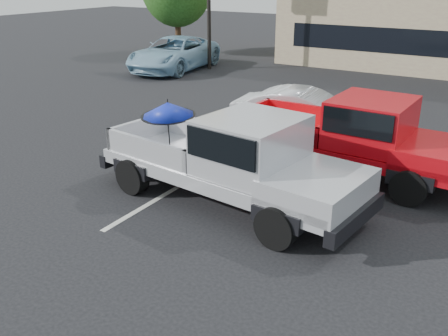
{
  "coord_description": "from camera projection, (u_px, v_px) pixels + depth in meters",
  "views": [
    {
      "loc": [
        3.04,
        -6.19,
        4.42
      ],
      "look_at": [
        -1.03,
        0.52,
        1.3
      ],
      "focal_mm": 40.0,
      "sensor_mm": 36.0,
      "label": 1
    }
  ],
  "objects": [
    {
      "name": "silver_sedan",
      "position": [
        306.0,
        115.0,
        13.89
      ],
      "size": [
        4.22,
        1.85,
        1.35
      ],
      "primitive_type": "imported",
      "rotation": [
        0.0,
        0.0,
        1.68
      ],
      "color": "silver",
      "rests_on": "ground"
    },
    {
      "name": "stripe_left",
      "position": [
        182.0,
        184.0,
        11.05
      ],
      "size": [
        0.12,
        5.0,
        0.01
      ],
      "primitive_type": "cube",
      "color": "silver",
      "rests_on": "ground"
    },
    {
      "name": "blue_suv",
      "position": [
        174.0,
        54.0,
        23.44
      ],
      "size": [
        3.08,
        5.7,
        1.52
      ],
      "primitive_type": "imported",
      "rotation": [
        0.0,
        0.0,
        0.11
      ],
      "color": "#8DB8D2",
      "rests_on": "ground"
    },
    {
      "name": "ground",
      "position": [
        262.0,
        265.0,
        8.02
      ],
      "size": [
        90.0,
        90.0,
        0.0
      ],
      "primitive_type": "plane",
      "color": "black",
      "rests_on": "ground"
    },
    {
      "name": "silver_pickup",
      "position": [
        241.0,
        157.0,
        9.66
      ],
      "size": [
        5.89,
        2.66,
        2.06
      ],
      "rotation": [
        0.0,
        0.0,
        -0.13
      ],
      "color": "black",
      "rests_on": "ground"
    },
    {
      "name": "red_pickup",
      "position": [
        362.0,
        135.0,
        11.12
      ],
      "size": [
        5.67,
        2.27,
        1.84
      ],
      "rotation": [
        0.0,
        0.0,
        -0.05
      ],
      "color": "black",
      "rests_on": "ground"
    }
  ]
}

